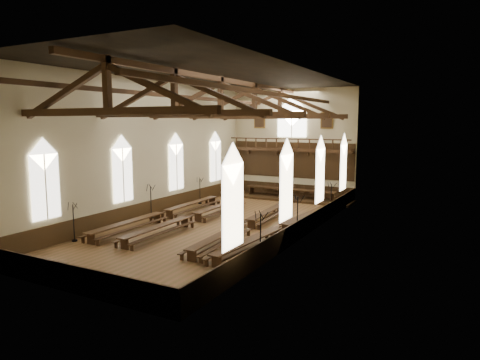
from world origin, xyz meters
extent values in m
plane|color=brown|center=(0.00, 0.00, 0.00)|extent=(26.00, 26.00, 0.00)
plane|color=beige|center=(0.00, 13.00, 5.00)|extent=(12.00, 0.00, 12.00)
plane|color=beige|center=(0.00, -13.00, 5.00)|extent=(12.00, 0.00, 12.00)
plane|color=beige|center=(-6.00, 0.00, 5.00)|extent=(0.00, 26.00, 26.00)
plane|color=beige|center=(6.00, 0.00, 5.00)|extent=(0.00, 26.00, 26.00)
plane|color=black|center=(0.00, 0.00, 10.00)|extent=(26.00, 26.00, 0.00)
cube|color=#372410|center=(0.00, 12.96, 0.60)|extent=(11.90, 0.08, 1.20)
cube|color=#372410|center=(0.00, -12.96, 0.60)|extent=(11.90, 0.08, 1.20)
cube|color=#372410|center=(-5.96, 0.00, 0.60)|extent=(0.08, 25.90, 1.20)
cube|color=#372410|center=(5.96, 0.00, 0.60)|extent=(0.08, 25.90, 1.20)
cube|color=silver|center=(-5.90, -9.00, 3.40)|extent=(0.05, 1.80, 3.60)
cube|color=silver|center=(-5.90, -9.00, 5.20)|extent=(0.05, 1.80, 1.80)
cylinder|color=beige|center=(-5.86, -9.00, 3.40)|extent=(0.08, 0.08, 3.60)
cube|color=silver|center=(-5.90, -3.00, 3.40)|extent=(0.05, 1.80, 3.60)
cube|color=silver|center=(-5.90, -3.00, 5.20)|extent=(0.05, 1.80, 1.80)
cylinder|color=beige|center=(-5.86, -3.00, 3.40)|extent=(0.08, 0.08, 3.60)
cube|color=silver|center=(-5.90, 3.00, 3.40)|extent=(0.05, 1.80, 3.60)
cube|color=silver|center=(-5.90, 3.00, 5.20)|extent=(0.05, 1.80, 1.80)
cylinder|color=beige|center=(-5.86, 3.00, 3.40)|extent=(0.08, 0.08, 3.60)
cube|color=silver|center=(-5.90, 9.00, 3.40)|extent=(0.05, 1.80, 3.60)
cube|color=silver|center=(-5.90, 9.00, 5.20)|extent=(0.05, 1.80, 1.80)
cylinder|color=beige|center=(-5.86, 9.00, 3.40)|extent=(0.08, 0.08, 3.60)
cube|color=silver|center=(5.90, -9.00, 3.40)|extent=(0.05, 1.80, 3.60)
cube|color=silver|center=(5.90, -9.00, 5.20)|extent=(0.05, 1.80, 1.80)
cylinder|color=beige|center=(5.86, -9.00, 3.40)|extent=(0.08, 0.08, 3.60)
cube|color=silver|center=(5.90, -3.00, 3.40)|extent=(0.05, 1.80, 3.60)
cube|color=silver|center=(5.90, -3.00, 5.20)|extent=(0.05, 1.80, 1.80)
cylinder|color=beige|center=(5.86, -3.00, 3.40)|extent=(0.08, 0.08, 3.60)
cube|color=silver|center=(5.90, 3.00, 3.40)|extent=(0.05, 1.80, 3.60)
cube|color=silver|center=(5.90, 3.00, 5.20)|extent=(0.05, 1.80, 1.80)
cylinder|color=beige|center=(5.86, 3.00, 3.40)|extent=(0.08, 0.08, 3.60)
cube|color=silver|center=(5.90, 9.00, 3.40)|extent=(0.05, 1.80, 3.60)
cube|color=silver|center=(5.90, 9.00, 5.20)|extent=(0.05, 1.80, 1.80)
cylinder|color=beige|center=(5.86, 9.00, 3.40)|extent=(0.08, 0.08, 3.60)
cube|color=white|center=(0.00, 12.90, 6.80)|extent=(2.80, 0.05, 2.40)
cube|color=white|center=(0.00, 12.90, 8.00)|extent=(2.80, 0.05, 2.80)
cylinder|color=beige|center=(0.00, 12.86, 6.80)|extent=(0.10, 0.10, 2.40)
cube|color=#3B2213|center=(0.00, 12.35, 4.40)|extent=(11.80, 1.20, 0.20)
cube|color=#372410|center=(0.00, 12.94, 3.45)|extent=(11.80, 0.10, 3.30)
cube|color=#3B2213|center=(0.00, 11.81, 5.45)|extent=(11.60, 0.12, 0.10)
cube|color=#3B2213|center=(0.00, 11.81, 4.55)|extent=(11.60, 0.12, 0.10)
cube|color=#3B2213|center=(-4.50, 12.75, 4.15)|extent=(0.35, 0.40, 0.50)
cube|color=#3B2213|center=(-1.50, 12.75, 4.15)|extent=(0.35, 0.40, 0.50)
cube|color=#3B2213|center=(1.50, 12.75, 4.15)|extent=(0.35, 0.40, 0.50)
cube|color=#3B2213|center=(4.50, 12.75, 4.15)|extent=(0.35, 0.40, 0.50)
cube|color=brown|center=(-3.30, 12.91, 7.10)|extent=(1.15, 0.06, 1.45)
cube|color=black|center=(-3.30, 12.87, 7.10)|extent=(0.95, 0.04, 1.25)
cube|color=brown|center=(3.30, 12.91, 7.10)|extent=(1.15, 0.06, 1.45)
cube|color=black|center=(3.30, 12.87, 7.10)|extent=(0.95, 0.04, 1.25)
cube|color=#3B2213|center=(0.00, -10.00, 7.40)|extent=(11.70, 0.35, 0.35)
cube|color=#3B2213|center=(0.00, -10.00, 8.70)|extent=(0.30, 0.30, 2.40)
cube|color=#3B2213|center=(-2.88, -10.00, 8.30)|extent=(5.44, 0.26, 2.40)
cube|color=#3B2213|center=(2.88, -10.00, 8.30)|extent=(5.44, 0.26, 2.40)
cube|color=#3B2213|center=(0.00, -5.00, 7.40)|extent=(11.70, 0.35, 0.35)
cube|color=#3B2213|center=(0.00, -5.00, 8.70)|extent=(0.30, 0.30, 2.40)
cube|color=#3B2213|center=(-2.88, -5.00, 8.30)|extent=(5.44, 0.26, 2.40)
cube|color=#3B2213|center=(2.88, -5.00, 8.30)|extent=(5.44, 0.26, 2.40)
cube|color=#3B2213|center=(0.00, 0.00, 7.40)|extent=(11.70, 0.35, 0.35)
cube|color=#3B2213|center=(0.00, 0.00, 8.70)|extent=(0.30, 0.30, 2.40)
cube|color=#3B2213|center=(-2.88, 0.00, 8.30)|extent=(5.44, 0.26, 2.40)
cube|color=#3B2213|center=(2.88, 0.00, 8.30)|extent=(5.44, 0.26, 2.40)
cube|color=#3B2213|center=(0.00, 5.00, 7.40)|extent=(11.70, 0.35, 0.35)
cube|color=#3B2213|center=(0.00, 5.00, 8.70)|extent=(0.30, 0.30, 2.40)
cube|color=#3B2213|center=(-2.88, 5.00, 8.30)|extent=(5.44, 0.26, 2.40)
cube|color=#3B2213|center=(2.88, 5.00, 8.30)|extent=(5.44, 0.26, 2.40)
cube|color=#3B2213|center=(0.00, 10.00, 7.40)|extent=(11.70, 0.35, 0.35)
cube|color=#3B2213|center=(0.00, 10.00, 8.70)|extent=(0.30, 0.30, 2.40)
cube|color=#3B2213|center=(-2.88, 10.00, 8.30)|extent=(5.44, 0.26, 2.40)
cube|color=#3B2213|center=(2.88, 10.00, 8.30)|extent=(5.44, 0.26, 2.40)
cube|color=#3B2213|center=(-3.36, 0.00, 8.70)|extent=(0.25, 25.70, 0.25)
cube|color=#3B2213|center=(3.36, 0.00, 8.70)|extent=(0.25, 25.70, 0.25)
cube|color=#3B2213|center=(0.00, 0.00, 9.70)|extent=(0.30, 25.70, 0.30)
cube|color=#3B2213|center=(-4.26, -4.55, 0.67)|extent=(0.74, 6.66, 0.08)
cube|color=#3B2213|center=(-4.26, -7.54, 0.32)|extent=(0.57, 0.08, 0.64)
cube|color=#3B2213|center=(-4.26, -1.55, 0.32)|extent=(0.57, 0.08, 0.64)
cube|color=#3B2213|center=(-4.26, -4.55, 0.24)|extent=(0.14, 5.89, 0.08)
cube|color=#3B2213|center=(-4.85, -4.56, 0.40)|extent=(0.34, 6.66, 0.06)
cube|color=#3B2213|center=(-4.85, -7.60, 0.19)|extent=(0.21, 0.07, 0.37)
cube|color=#3B2213|center=(-4.85, -1.51, 0.19)|extent=(0.21, 0.07, 0.37)
cube|color=#3B2213|center=(-3.67, -4.54, 0.40)|extent=(0.34, 6.66, 0.06)
cube|color=#3B2213|center=(-3.67, -7.58, 0.19)|extent=(0.21, 0.07, 0.37)
cube|color=#3B2213|center=(-3.67, -1.50, 0.19)|extent=(0.21, 0.07, 0.37)
cube|color=#3B2213|center=(-4.26, 2.85, 0.67)|extent=(0.74, 6.66, 0.08)
cube|color=#3B2213|center=(-4.26, -0.14, 0.32)|extent=(0.57, 0.08, 0.64)
cube|color=#3B2213|center=(-4.26, 5.85, 0.32)|extent=(0.57, 0.08, 0.64)
cube|color=#3B2213|center=(-4.26, 2.85, 0.24)|extent=(0.14, 5.89, 0.08)
cube|color=#3B2213|center=(-4.85, 2.84, 0.40)|extent=(0.34, 6.66, 0.06)
cube|color=#3B2213|center=(-4.85, -0.20, 0.19)|extent=(0.21, 0.07, 0.37)
cube|color=#3B2213|center=(-4.85, 5.89, 0.19)|extent=(0.21, 0.07, 0.37)
cube|color=#3B2213|center=(-3.67, 2.86, 0.40)|extent=(0.34, 6.66, 0.06)
cube|color=#3B2213|center=(-3.67, -0.18, 0.19)|extent=(0.21, 0.07, 0.37)
cube|color=#3B2213|center=(-3.67, 5.90, 0.19)|extent=(0.21, 0.07, 0.37)
cube|color=#3B2213|center=(-1.89, -4.50, 0.65)|extent=(0.72, 6.41, 0.07)
cube|color=#3B2213|center=(-1.89, -7.38, 0.31)|extent=(0.54, 0.08, 0.61)
cube|color=#3B2213|center=(-1.89, -1.62, 0.31)|extent=(0.54, 0.08, 0.61)
cube|color=#3B2213|center=(-1.89, -4.50, 0.23)|extent=(0.14, 5.67, 0.07)
cube|color=#3B2213|center=(-2.46, -4.51, 0.38)|extent=(0.34, 6.40, 0.05)
cube|color=#3B2213|center=(-2.46, -7.43, 0.18)|extent=(0.21, 0.07, 0.36)
cube|color=#3B2213|center=(-2.46, -1.58, 0.18)|extent=(0.21, 0.07, 0.36)
cube|color=#3B2213|center=(-1.33, -4.49, 0.38)|extent=(0.34, 6.40, 0.05)
cube|color=#3B2213|center=(-1.33, -7.42, 0.18)|extent=(0.21, 0.07, 0.36)
cube|color=#3B2213|center=(-1.33, -1.57, 0.18)|extent=(0.21, 0.07, 0.36)
cube|color=#3B2213|center=(-1.89, 2.90, 0.65)|extent=(0.72, 6.41, 0.07)
cube|color=#3B2213|center=(-1.89, 0.02, 0.31)|extent=(0.54, 0.08, 0.61)
cube|color=#3B2213|center=(-1.89, 5.78, 0.31)|extent=(0.54, 0.08, 0.61)
cube|color=#3B2213|center=(-1.89, 2.90, 0.23)|extent=(0.14, 5.67, 0.07)
cube|color=#3B2213|center=(-2.46, 2.89, 0.38)|extent=(0.34, 6.40, 0.05)
cube|color=#3B2213|center=(-2.46, -0.03, 0.18)|extent=(0.21, 0.07, 0.36)
cube|color=#3B2213|center=(-2.46, 5.82, 0.18)|extent=(0.21, 0.07, 0.36)
cube|color=#3B2213|center=(-1.33, 2.91, 0.38)|extent=(0.34, 6.40, 0.05)
cube|color=#3B2213|center=(-1.33, -0.02, 0.18)|extent=(0.21, 0.07, 0.36)
cube|color=#3B2213|center=(-1.33, 5.83, 0.18)|extent=(0.21, 0.07, 0.36)
cube|color=#3B2213|center=(2.30, -4.54, 0.64)|extent=(0.94, 6.31, 0.07)
cube|color=#3B2213|center=(2.30, -7.37, 0.30)|extent=(0.54, 0.10, 0.60)
cube|color=#3B2213|center=(2.30, -1.71, 0.30)|extent=(0.54, 0.10, 0.60)
cube|color=#3B2213|center=(2.30, -4.54, 0.22)|extent=(0.35, 5.57, 0.07)
cube|color=#3B2213|center=(1.74, -4.57, 0.38)|extent=(0.57, 6.29, 0.05)
cube|color=#3B2213|center=(1.74, -7.45, 0.18)|extent=(0.20, 0.07, 0.35)
cube|color=#3B2213|center=(1.74, -1.70, 0.18)|extent=(0.20, 0.07, 0.35)
cube|color=#3B2213|center=(2.86, -4.52, 0.38)|extent=(0.57, 6.29, 0.05)
cube|color=#3B2213|center=(2.86, -7.39, 0.18)|extent=(0.20, 0.07, 0.35)
cube|color=#3B2213|center=(2.86, -1.64, 0.18)|extent=(0.20, 0.07, 0.35)
cube|color=#3B2213|center=(2.30, 2.86, 0.64)|extent=(0.94, 6.31, 0.07)
cube|color=#3B2213|center=(2.30, 0.03, 0.30)|extent=(0.54, 0.10, 0.60)
cube|color=#3B2213|center=(2.30, 5.69, 0.30)|extent=(0.54, 0.10, 0.60)
cube|color=#3B2213|center=(2.30, 2.86, 0.22)|extent=(0.35, 5.57, 0.07)
cube|color=#3B2213|center=(1.74, 2.83, 0.38)|extent=(0.57, 6.29, 0.05)
cube|color=#3B2213|center=(1.74, -0.05, 0.18)|extent=(0.20, 0.07, 0.35)
cube|color=#3B2213|center=(1.74, 5.70, 0.18)|extent=(0.20, 0.07, 0.35)
cube|color=#3B2213|center=(2.86, 2.88, 0.38)|extent=(0.57, 6.29, 0.05)
cube|color=#3B2213|center=(2.86, 0.01, 0.18)|extent=(0.20, 0.07, 0.35)
cube|color=#3B2213|center=(2.86, 5.76, 0.18)|extent=(0.20, 0.07, 0.35)
cube|color=#3B2213|center=(4.78, -4.66, 0.67)|extent=(1.16, 6.62, 0.08)
cube|color=#3B2213|center=(4.78, -7.63, 0.32)|extent=(0.56, 0.12, 0.63)
cube|color=#3B2213|center=(4.78, -1.70, 0.32)|extent=(0.56, 0.12, 0.63)
cube|color=#3B2213|center=(4.78, -4.66, 0.24)|extent=(0.52, 5.83, 0.08)
cube|color=#3B2213|center=(4.20, -4.62, 0.40)|extent=(0.77, 6.59, 0.06)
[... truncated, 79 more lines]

